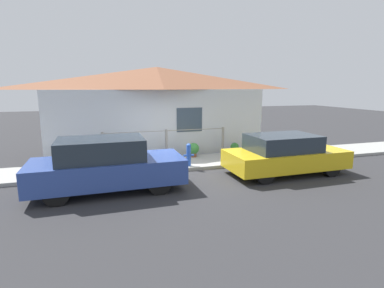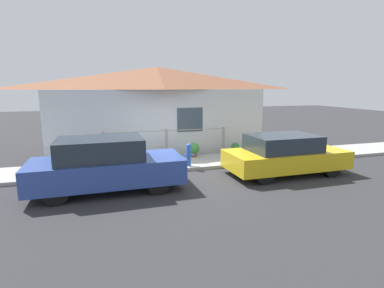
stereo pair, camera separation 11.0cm
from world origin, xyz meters
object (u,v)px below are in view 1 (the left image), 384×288
Objects in this scene: car_right at (285,154)px; fire_hydrant at (189,154)px; potted_plant_corner at (235,148)px; car_left at (106,165)px; potted_plant_near_hydrant at (194,149)px; potted_plant_by_fence at (120,158)px.

car_right is 4.97× the size of fire_hydrant.
car_right is 2.73m from potted_plant_corner.
potted_plant_near_hydrant is (3.41, 2.75, -0.31)m from car_left.
potted_plant_by_fence is at bearing -172.78° from potted_plant_near_hydrant.
car_left is at bearing -102.47° from potted_plant_by_fence.
potted_plant_near_hydrant reaches higher than potted_plant_by_fence.
car_left is 8.39× the size of potted_plant_corner.
fire_hydrant is (-2.91, 1.50, -0.13)m from car_right.
car_right is at bearing -77.63° from potted_plant_corner.
fire_hydrant is 1.42× the size of potted_plant_near_hydrant.
potted_plant_near_hydrant is at bearing 129.49° from car_right.
fire_hydrant is (2.84, 1.50, -0.21)m from car_left.
car_right is 8.54× the size of potted_plant_by_fence.
car_left is 7.37× the size of potted_plant_near_hydrant.
potted_plant_by_fence is at bearing -176.67° from potted_plant_corner.
potted_plant_near_hydrant is at bearing 7.22° from potted_plant_by_fence.
car_left is 5.75m from car_right.
potted_plant_by_fence is 4.64m from potted_plant_corner.
car_right reaches higher than potted_plant_by_fence.
potted_plant_near_hydrant is (-2.33, 2.75, -0.23)m from car_right.
car_left is at bearing -152.81° from potted_plant_corner.
car_left is 4.39m from potted_plant_near_hydrant.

